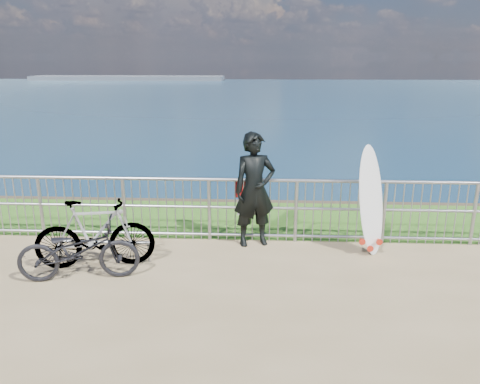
# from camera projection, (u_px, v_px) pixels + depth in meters

# --- Properties ---
(grass_strip) EXTENTS (120.00, 120.00, 0.00)m
(grass_strip) POSITION_uv_depth(u_px,v_px,m) (241.00, 219.00, 9.31)
(grass_strip) COLOR #30681C
(grass_strip) RESTS_ON ground
(seascape) EXTENTS (260.00, 260.00, 5.00)m
(seascape) POSITION_uv_depth(u_px,v_px,m) (129.00, 80.00, 151.56)
(seascape) COLOR brown
(seascape) RESTS_ON ground
(railing) EXTENTS (10.06, 0.10, 1.13)m
(railing) POSITION_uv_depth(u_px,v_px,m) (239.00, 209.00, 8.09)
(railing) COLOR #92959A
(railing) RESTS_ON ground
(surfer) EXTENTS (0.81, 0.66, 1.94)m
(surfer) POSITION_uv_depth(u_px,v_px,m) (255.00, 190.00, 7.83)
(surfer) COLOR black
(surfer) RESTS_ON ground
(surfboard) EXTENTS (0.61, 0.58, 1.79)m
(surfboard) POSITION_uv_depth(u_px,v_px,m) (371.00, 204.00, 7.53)
(surfboard) COLOR white
(surfboard) RESTS_ON ground
(bicycle_near) EXTENTS (1.79, 0.91, 0.90)m
(bicycle_near) POSITION_uv_depth(u_px,v_px,m) (78.00, 250.00, 6.69)
(bicycle_near) COLOR black
(bicycle_near) RESTS_ON ground
(bicycle_far) EXTENTS (1.85, 0.85, 1.07)m
(bicycle_far) POSITION_uv_depth(u_px,v_px,m) (95.00, 234.00, 7.07)
(bicycle_far) COLOR black
(bicycle_far) RESTS_ON ground
(bike_rack) EXTENTS (1.63, 0.05, 0.34)m
(bike_rack) POSITION_uv_depth(u_px,v_px,m) (104.00, 244.00, 7.35)
(bike_rack) COLOR #92959A
(bike_rack) RESTS_ON ground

